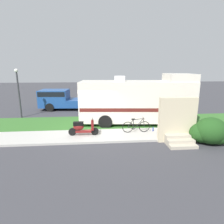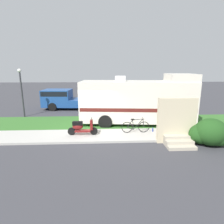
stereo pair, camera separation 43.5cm
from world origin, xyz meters
name	(u,v)px [view 1 (the left image)]	position (x,y,z in m)	size (l,w,h in m)	color
ground_plane	(92,130)	(0.00, 0.00, 0.00)	(80.00, 80.00, 0.00)	#38383D
sidewalk	(92,136)	(0.00, -1.20, 0.06)	(24.00, 2.00, 0.12)	#ADAAA3
grass_strip	(93,123)	(0.00, 1.50, 0.04)	(24.00, 3.40, 0.08)	#336628
motorhome_rv	(137,100)	(3.16, 1.27, 1.66)	(7.84, 3.08, 3.49)	silver
scooter	(82,128)	(-0.53, -1.17, 0.58)	(1.72, 0.50, 0.97)	black
bicycle	(136,126)	(2.63, -0.93, 0.50)	(1.68, 0.52, 0.89)	black
pickup_truck_near	(64,99)	(-2.80, 6.44, 0.99)	(5.85, 2.48, 1.86)	#1E478C
porch_steps	(178,125)	(4.55, -2.29, 0.97)	(2.00, 1.26, 2.40)	#B2A893
bush_by_porch	(210,132)	(6.13, -2.68, 0.65)	(1.95, 1.46, 1.38)	#1E4719
bottle_green	(153,129)	(3.71, -0.82, 0.24)	(0.07, 0.07, 0.29)	navy
street_lamp_post	(18,88)	(-5.71, 3.60, 2.35)	(0.28, 0.28, 3.82)	#333338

